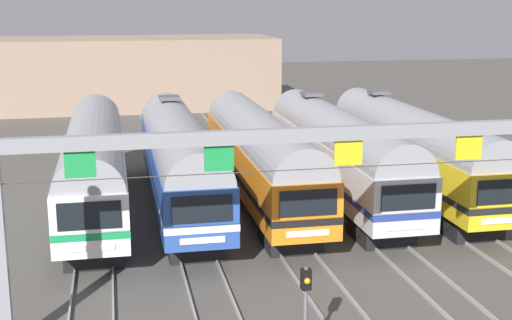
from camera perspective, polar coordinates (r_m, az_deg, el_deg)
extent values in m
plane|color=#4C4944|center=(36.48, 0.33, -3.62)|extent=(160.00, 160.00, 0.00)
cube|color=gray|center=(52.30, -13.12, 1.19)|extent=(0.07, 70.00, 0.15)
cube|color=gray|center=(52.27, -11.55, 1.26)|extent=(0.07, 70.00, 0.15)
cube|color=gray|center=(52.32, -8.65, 1.38)|extent=(0.07, 70.00, 0.15)
cube|color=gray|center=(52.40, -7.08, 1.45)|extent=(0.07, 70.00, 0.15)
cube|color=gray|center=(52.66, -4.21, 1.57)|extent=(0.07, 70.00, 0.15)
cube|color=gray|center=(52.86, -2.66, 1.63)|extent=(0.07, 70.00, 0.15)
cube|color=gray|center=(53.31, 0.15, 1.74)|extent=(0.07, 70.00, 0.15)
cube|color=gray|center=(53.62, 1.65, 1.80)|extent=(0.07, 70.00, 0.15)
cube|color=gray|center=(54.27, 4.38, 1.90)|extent=(0.07, 70.00, 0.15)
cube|color=gray|center=(54.67, 5.83, 1.96)|extent=(0.07, 70.00, 0.15)
cube|color=white|center=(35.21, -12.79, -0.81)|extent=(2.85, 18.00, 2.35)
cube|color=#198C4C|center=(35.30, -12.76, -1.37)|extent=(2.88, 18.02, 0.28)
cylinder|color=gray|center=(34.96, -12.88, 1.06)|extent=(2.74, 17.64, 2.74)
cube|color=black|center=(26.38, -13.19, -4.36)|extent=(2.28, 0.06, 1.03)
cube|color=silver|center=(26.76, -13.06, -6.86)|extent=(1.71, 0.05, 0.24)
cube|color=black|center=(29.64, -12.85, -6.84)|extent=(2.28, 2.60, 1.05)
cube|color=black|center=(41.73, -12.51, -1.07)|extent=(2.28, 2.60, 1.05)
cube|color=#284C9E|center=(35.33, -6.16, -0.51)|extent=(2.85, 18.00, 2.35)
cube|color=white|center=(35.41, -6.15, -1.07)|extent=(2.88, 18.02, 0.28)
cylinder|color=gray|center=(35.08, -6.20, 1.35)|extent=(2.74, 17.64, 2.74)
cube|color=black|center=(26.54, -4.34, -3.95)|extent=(2.28, 0.06, 1.03)
cube|color=silver|center=(26.92, -4.29, -6.44)|extent=(1.71, 0.05, 0.24)
cube|color=black|center=(29.78, -4.93, -6.46)|extent=(2.28, 2.60, 1.05)
cube|color=black|center=(41.83, -6.92, -0.82)|extent=(2.28, 2.60, 1.05)
cube|color=#4C4C51|center=(39.78, -6.94, 4.96)|extent=(1.10, 1.10, 0.20)
cube|color=orange|center=(35.92, 0.34, -0.22)|extent=(2.85, 18.00, 2.35)
cube|color=black|center=(36.00, 0.34, -0.77)|extent=(2.88, 18.02, 0.28)
cylinder|color=gray|center=(35.67, 0.34, 1.62)|extent=(2.74, 17.64, 2.74)
cube|color=black|center=(27.31, 4.21, -3.46)|extent=(2.28, 0.06, 1.03)
cube|color=silver|center=(27.68, 4.16, -5.88)|extent=(1.71, 0.05, 0.24)
cube|color=black|center=(30.47, 2.76, -5.97)|extent=(2.28, 2.60, 1.05)
cube|color=black|center=(42.33, -1.41, -0.57)|extent=(2.28, 2.60, 1.05)
cube|color=silver|center=(36.95, 6.55, 0.07)|extent=(2.85, 18.00, 2.35)
cube|color=navy|center=(37.02, 6.53, -0.47)|extent=(2.88, 18.02, 0.28)
cylinder|color=gray|center=(36.70, 6.59, 1.86)|extent=(2.74, 17.64, 2.74)
cube|color=black|center=(28.65, 12.11, -2.93)|extent=(2.28, 0.06, 1.03)
cube|color=silver|center=(29.00, 11.99, -5.26)|extent=(1.71, 0.05, 0.24)
cube|color=black|center=(31.68, 9.97, -5.41)|extent=(2.28, 2.60, 1.05)
cube|color=black|center=(43.21, 3.93, -0.32)|extent=(2.28, 2.60, 1.05)
cube|color=#4C4C51|center=(41.22, 4.49, 5.29)|extent=(1.10, 1.10, 0.20)
cube|color=gold|center=(38.38, 12.36, 0.33)|extent=(2.85, 18.00, 2.35)
cube|color=black|center=(38.46, 12.33, -0.18)|extent=(2.88, 18.02, 0.28)
cylinder|color=gray|center=(38.15, 12.44, 2.06)|extent=(2.74, 17.64, 2.74)
cube|color=black|center=(30.49, 19.17, -2.42)|extent=(2.28, 0.06, 1.03)
cube|color=silver|center=(30.82, 19.01, -4.61)|extent=(1.71, 0.05, 0.24)
cube|color=black|center=(33.35, 16.55, -4.83)|extent=(2.28, 2.60, 1.05)
cube|color=black|center=(44.44, 9.02, -0.08)|extent=(2.28, 2.60, 1.05)
cube|color=#4C4C51|center=(42.51, 9.82, 5.37)|extent=(1.10, 1.10, 0.20)
cube|color=gray|center=(22.19, -19.80, -6.59)|extent=(0.36, 0.36, 6.50)
cube|color=gray|center=(22.32, 7.44, 2.16)|extent=(21.13, 0.32, 0.44)
cube|color=#198C3F|center=(21.30, -13.89, -0.33)|extent=(0.90, 0.08, 0.80)
cube|color=#198C3F|center=(21.50, -2.97, 0.15)|extent=(0.90, 0.08, 0.80)
cube|color=yellow|center=(22.45, 7.39, 0.61)|extent=(0.90, 0.08, 0.80)
cube|color=yellow|center=(24.06, 16.64, 1.00)|extent=(0.90, 0.08, 0.80)
cylinder|color=#3F382D|center=(22.55, 7.36, -0.58)|extent=(21.13, 0.03, 0.03)
cylinder|color=#59595E|center=(20.81, 3.97, -12.39)|extent=(0.12, 0.12, 2.98)
cube|color=black|center=(20.35, 4.02, -9.49)|extent=(0.28, 0.24, 0.60)
sphere|color=orange|center=(20.22, 4.13, -9.63)|extent=(0.18, 0.18, 0.18)
cube|color=gray|center=(69.88, -11.00, 6.85)|extent=(29.87, 10.00, 6.64)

